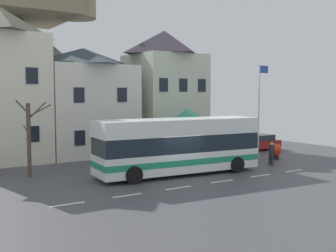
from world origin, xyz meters
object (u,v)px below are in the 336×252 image
object	(u,v)px
bus_shelter	(188,118)
parked_car_02	(257,143)
transit_bus	(178,146)
pedestrian_00	(272,152)
townhouse_02	(165,90)
hilltop_castle	(11,66)
pedestrian_01	(271,153)
bare_tree_00	(29,137)
harbour_buoy	(275,150)
parked_car_00	(208,147)
flagpole	(260,104)
townhouse_01	(84,101)
public_bench	(172,152)

from	to	relation	value
bus_shelter	parked_car_02	world-z (taller)	bus_shelter
transit_bus	pedestrian_00	world-z (taller)	transit_bus
townhouse_02	hilltop_castle	bearing A→B (deg)	109.89
bus_shelter	transit_bus	bearing A→B (deg)	-131.74
parked_car_02	pedestrian_01	bearing A→B (deg)	52.09
bus_shelter	bare_tree_00	world-z (taller)	bare_tree_00
bus_shelter	bare_tree_00	distance (m)	11.34
pedestrian_01	townhouse_02	bearing A→B (deg)	96.82
pedestrian_00	harbour_buoy	xyz separation A→B (m)	(1.50, 1.08, -0.12)
pedestrian_01	bus_shelter	bearing A→B (deg)	129.44
townhouse_02	harbour_buoy	xyz separation A→B (m)	(3.54, -9.98, -4.58)
harbour_buoy	parked_car_00	bearing A→B (deg)	121.50
pedestrian_00	flagpole	distance (m)	4.16
transit_bus	bare_tree_00	bearing A→B (deg)	156.89
parked_car_02	flagpole	world-z (taller)	flagpole
townhouse_01	hilltop_castle	xyz separation A→B (m)	(-0.77, 22.15, 4.10)
bus_shelter	pedestrian_00	world-z (taller)	bus_shelter
flagpole	harbour_buoy	world-z (taller)	flagpole
townhouse_02	bare_tree_00	bearing A→B (deg)	-153.89
townhouse_02	hilltop_castle	size ratio (longest dim) A/B	0.30
transit_bus	public_bench	world-z (taller)	transit_bus
pedestrian_00	bare_tree_00	size ratio (longest dim) A/B	0.33
public_bench	harbour_buoy	world-z (taller)	harbour_buoy
bus_shelter	parked_car_00	size ratio (longest dim) A/B	0.86
transit_bus	flagpole	xyz separation A→B (m)	(8.92, 2.09, 2.40)
public_bench	townhouse_02	bearing A→B (deg)	63.40
hilltop_castle	harbour_buoy	world-z (taller)	hilltop_castle
hilltop_castle	public_bench	distance (m)	29.53
townhouse_02	transit_bus	distance (m)	12.86
parked_car_00	pedestrian_00	xyz separation A→B (m)	(1.28, -5.62, 0.13)
townhouse_01	townhouse_02	distance (m)	7.52
pedestrian_01	bare_tree_00	size ratio (longest dim) A/B	0.34
townhouse_01	bare_tree_00	bearing A→B (deg)	-130.84
parked_car_00	public_bench	distance (m)	3.38
townhouse_01	flagpole	distance (m)	14.04
parked_car_02	bare_tree_00	size ratio (longest dim) A/B	0.96
parked_car_02	bare_tree_00	bearing A→B (deg)	2.93
pedestrian_00	flagpole	size ratio (longest dim) A/B	0.21
townhouse_01	harbour_buoy	world-z (taller)	townhouse_01
townhouse_02	harbour_buoy	world-z (taller)	townhouse_02
parked_car_00	bus_shelter	bearing A→B (deg)	-151.97
townhouse_01	bare_tree_00	xyz separation A→B (m)	(-6.28, -7.26, -1.90)
public_bench	pedestrian_01	bearing A→B (deg)	-58.07
bus_shelter	pedestrian_01	world-z (taller)	bus_shelter
hilltop_castle	transit_bus	size ratio (longest dim) A/B	3.33
townhouse_02	parked_car_02	xyz separation A→B (m)	(6.03, -5.54, -4.60)
public_bench	parked_car_00	bearing A→B (deg)	-4.13
bus_shelter	parked_car_02	size ratio (longest dim) A/B	0.89
transit_bus	bus_shelter	distance (m)	5.39
townhouse_02	townhouse_01	bearing A→B (deg)	175.87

